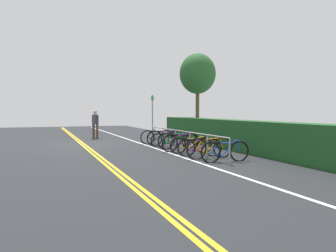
% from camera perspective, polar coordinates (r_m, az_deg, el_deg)
% --- Properties ---
extents(ground_plane, '(36.78, 13.37, 0.05)m').
position_cam_1_polar(ground_plane, '(16.37, -14.80, -3.21)').
color(ground_plane, '#232628').
extents(centre_line_yellow_inner, '(33.10, 0.10, 0.00)m').
position_cam_1_polar(centre_line_yellow_inner, '(16.36, -15.08, -3.12)').
color(centre_line_yellow_inner, gold).
rests_on(centre_line_yellow_inner, ground_plane).
extents(centre_line_yellow_outer, '(33.10, 0.10, 0.00)m').
position_cam_1_polar(centre_line_yellow_outer, '(16.38, -14.53, -3.11)').
color(centre_line_yellow_outer, gold).
rests_on(centre_line_yellow_outer, ground_plane).
extents(bike_lane_stripe_white, '(33.10, 0.12, 0.00)m').
position_cam_1_polar(bike_lane_stripe_white, '(16.90, -5.51, -2.85)').
color(bike_lane_stripe_white, white).
rests_on(bike_lane_stripe_white, ground_plane).
extents(bike_rack, '(7.12, 0.05, 0.83)m').
position_cam_1_polar(bike_rack, '(13.14, 2.56, -1.75)').
color(bike_rack, '#9EA0A5').
rests_on(bike_rack, ground_plane).
extents(bicycle_0, '(0.46, 1.72, 0.73)m').
position_cam_1_polar(bicycle_0, '(16.00, -1.89, -1.94)').
color(bicycle_0, black).
rests_on(bicycle_0, ground_plane).
extents(bicycle_1, '(0.53, 1.70, 0.77)m').
position_cam_1_polar(bicycle_1, '(15.23, -0.57, -2.11)').
color(bicycle_1, black).
rests_on(bicycle_1, ground_plane).
extents(bicycle_2, '(0.61, 1.67, 0.69)m').
position_cam_1_polar(bicycle_2, '(14.54, 0.27, -2.50)').
color(bicycle_2, black).
rests_on(bicycle_2, ground_plane).
extents(bicycle_3, '(0.46, 1.82, 0.75)m').
position_cam_1_polar(bicycle_3, '(13.97, 1.71, -2.59)').
color(bicycle_3, black).
rests_on(bicycle_3, ground_plane).
extents(bicycle_4, '(0.50, 1.80, 0.77)m').
position_cam_1_polar(bicycle_4, '(13.11, 2.30, -2.89)').
color(bicycle_4, black).
rests_on(bicycle_4, ground_plane).
extents(bicycle_5, '(0.46, 1.69, 0.68)m').
position_cam_1_polar(bicycle_5, '(12.53, 4.09, -3.36)').
color(bicycle_5, black).
rests_on(bicycle_5, ground_plane).
extents(bicycle_6, '(0.59, 1.60, 0.69)m').
position_cam_1_polar(bicycle_6, '(11.75, 5.62, -3.76)').
color(bicycle_6, black).
rests_on(bicycle_6, ground_plane).
extents(bicycle_7, '(0.46, 1.80, 0.78)m').
position_cam_1_polar(bicycle_7, '(11.20, 7.36, -3.84)').
color(bicycle_7, black).
rests_on(bicycle_7, ground_plane).
extents(bicycle_8, '(0.46, 1.72, 0.72)m').
position_cam_1_polar(bicycle_8, '(10.55, 10.04, -4.44)').
color(bicycle_8, black).
rests_on(bicycle_8, ground_plane).
extents(pedestrian, '(0.40, 0.35, 1.68)m').
position_cam_1_polar(pedestrian, '(19.46, -12.71, 0.67)').
color(pedestrian, '#4C3826').
rests_on(pedestrian, ground_plane).
extents(sign_post_near, '(0.36, 0.06, 2.47)m').
position_cam_1_polar(sign_post_near, '(17.02, -2.76, 2.16)').
color(sign_post_near, gray).
rests_on(sign_post_near, ground_plane).
extents(hedge_backdrop, '(16.07, 0.95, 1.25)m').
position_cam_1_polar(hedge_backdrop, '(13.02, 14.72, -1.86)').
color(hedge_backdrop, '#1C4C21').
rests_on(hedge_backdrop, ground_plane).
extents(tree_near_left, '(2.12, 2.12, 5.00)m').
position_cam_1_polar(tree_near_left, '(19.32, 5.24, 9.10)').
color(tree_near_left, brown).
rests_on(tree_near_left, ground_plane).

